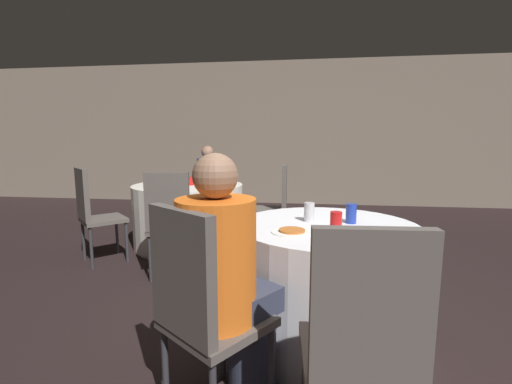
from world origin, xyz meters
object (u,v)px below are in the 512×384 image
at_px(table_near, 325,281).
at_px(chair_far_north, 210,186).
at_px(chair_far_southwest, 92,208).
at_px(person_orange_shirt, 228,282).
at_px(chair_near_south, 363,337).
at_px(chair_far_south, 170,217).
at_px(table_far, 189,215).
at_px(pizza_plate_near, 292,231).
at_px(person_blue_shirt, 207,187).
at_px(bottle_far, 220,173).
at_px(chair_near_southwest, 199,301).
at_px(soda_can_silver, 309,212).
at_px(soda_can_red, 336,223).
at_px(chair_far_east, 277,199).
at_px(soda_can_blue, 351,214).

relative_size(table_near, chair_far_north, 1.15).
relative_size(chair_far_southwest, person_orange_shirt, 0.82).
xyz_separation_m(chair_near_south, chair_far_south, (-1.38, 1.73, 0.00)).
relative_size(table_far, pizza_plate_near, 5.55).
bearing_deg(person_blue_shirt, person_orange_shirt, 105.96).
relative_size(table_near, person_blue_shirt, 0.95).
bearing_deg(bottle_far, person_orange_shirt, -75.76).
height_order(table_near, chair_far_south, chair_far_south).
distance_m(chair_near_southwest, soda_can_silver, 1.00).
height_order(chair_far_south, soda_can_silver, chair_far_south).
height_order(table_far, chair_near_south, chair_near_south).
xyz_separation_m(table_far, chair_near_southwest, (0.93, -2.60, 0.21)).
bearing_deg(chair_far_southwest, soda_can_silver, 19.85).
relative_size(chair_near_southwest, bottle_far, 3.75).
bearing_deg(person_blue_shirt, chair_far_southwest, 65.03).
height_order(person_orange_shirt, bottle_far, person_orange_shirt).
relative_size(chair_near_south, soda_can_silver, 8.05).
bearing_deg(chair_far_southwest, pizza_plate_near, 12.66).
bearing_deg(soda_can_red, soda_can_silver, 117.75).
bearing_deg(person_blue_shirt, chair_near_southwest, 103.86).
height_order(table_near, person_blue_shirt, person_blue_shirt).
relative_size(chair_far_north, person_orange_shirt, 0.82).
relative_size(person_blue_shirt, soda_can_red, 9.70).
relative_size(chair_far_south, pizza_plate_near, 4.19).
height_order(chair_far_southwest, soda_can_silver, chair_far_southwest).
bearing_deg(chair_far_east, soda_can_red, -168.70).
xyz_separation_m(table_near, soda_can_red, (0.03, -0.20, 0.43)).
bearing_deg(bottle_far, chair_far_east, -11.36).
xyz_separation_m(table_near, person_blue_shirt, (-1.53, 2.70, 0.22)).
bearing_deg(soda_can_red, soda_can_blue, 65.54).
xyz_separation_m(chair_near_southwest, pizza_plate_near, (0.37, 0.58, 0.16)).
relative_size(table_near, chair_near_southwest, 1.15).
bearing_deg(soda_can_silver, pizza_plate_near, -109.39).
relative_size(chair_far_south, bottle_far, 3.75).
distance_m(chair_far_south, person_blue_shirt, 1.96).
xyz_separation_m(person_orange_shirt, soda_can_blue, (0.63, 0.71, 0.19)).
bearing_deg(chair_far_north, table_far, 90.00).
xyz_separation_m(chair_near_south, chair_far_southwest, (-2.31, 2.02, 0.00)).
bearing_deg(pizza_plate_near, chair_far_southwest, 148.37).
distance_m(person_orange_shirt, soda_can_silver, 0.84).
bearing_deg(soda_can_blue, chair_far_east, 108.26).
xyz_separation_m(chair_far_north, bottle_far, (0.38, -0.89, 0.29)).
bearing_deg(chair_far_southwest, chair_near_south, 3.15).
bearing_deg(soda_can_blue, table_near, -160.46).
height_order(table_far, chair_near_southwest, chair_near_southwest).
distance_m(table_far, pizza_plate_near, 2.44).
xyz_separation_m(chair_far_southwest, soda_can_blue, (2.40, -0.99, 0.22)).
relative_size(table_near, soda_can_blue, 9.22).
distance_m(chair_far_east, bottle_far, 0.78).
relative_size(chair_far_north, pizza_plate_near, 4.19).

